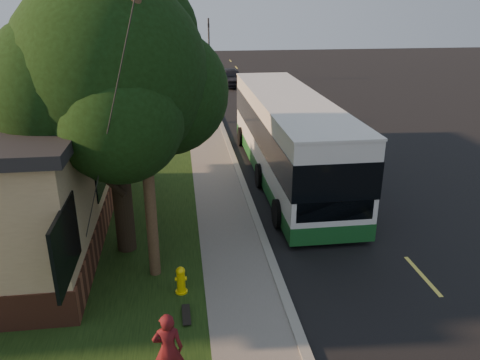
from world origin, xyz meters
The scene contains 16 objects.
ground centered at (0.00, 0.00, 0.00)m, with size 120.00×120.00×0.00m, color black.
road centered at (4.00, 10.00, 0.01)m, with size 8.00×80.00×0.01m, color black.
curb centered at (0.00, 10.00, 0.06)m, with size 0.25×80.00×0.12m, color gray.
sidewalk centered at (-1.00, 10.00, 0.04)m, with size 2.00×80.00×0.08m, color slate.
grass_verge centered at (-4.50, 10.00, 0.04)m, with size 5.00×80.00×0.07m, color black.
fire_hydrant centered at (-2.60, 0.00, 0.43)m, with size 0.32×0.32×0.74m.
utility_pole centered at (-3.31, 0.99, 4.63)m, with size 2.86×3.21×9.07m.
leafy_tree centered at (-4.17, 2.65, 5.17)m, with size 6.30×6.00×7.80m.
bare_tree_near centered at (-3.50, 18.00, 2.15)m, with size 1.38×1.21×4.31m.
bare_tree_far centered at (-3.00, 30.00, 2.00)m, with size 1.38×1.21×4.03m.
traffic_signal centered at (0.50, 34.00, 3.16)m, with size 0.18×0.22×5.50m.
transit_bus centered at (1.99, 8.09, 1.84)m, with size 2.95×12.79×3.46m.
skateboarder centered at (-2.86, -3.03, 0.87)m, with size 0.59×0.39×1.61m, color #531015.
skateboard_main centered at (-2.50, -1.03, 0.13)m, with size 0.22×0.79×0.07m.
dumpster centered at (-8.20, 5.79, 0.67)m, with size 1.48×1.21×1.25m.
distant_car centered at (2.14, 30.54, 0.76)m, with size 1.79×4.45×1.52m, color black.
Camera 1 is at (-2.42, -10.30, 7.14)m, focal length 35.00 mm.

